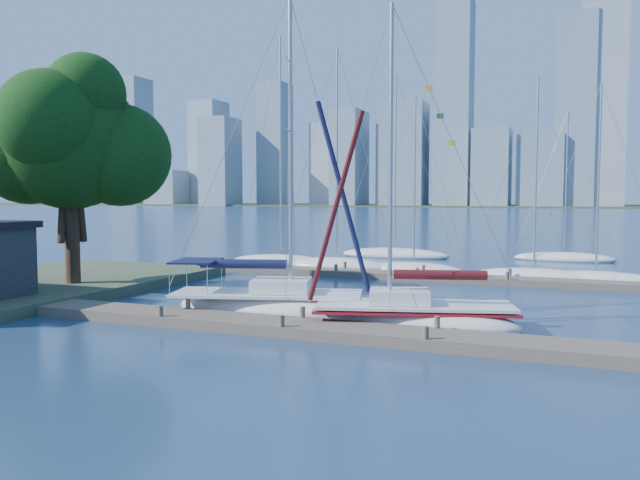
% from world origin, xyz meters
% --- Properties ---
extents(ground, '(700.00, 700.00, 0.00)m').
position_xyz_m(ground, '(0.00, 0.00, 0.00)').
color(ground, navy).
rests_on(ground, ground).
extents(near_dock, '(26.00, 2.00, 0.40)m').
position_xyz_m(near_dock, '(0.00, 0.00, 0.20)').
color(near_dock, '#4F433A').
rests_on(near_dock, ground).
extents(far_dock, '(30.00, 1.80, 0.36)m').
position_xyz_m(far_dock, '(2.00, 16.00, 0.18)').
color(far_dock, '#4F433A').
rests_on(far_dock, ground).
extents(shore, '(12.00, 22.00, 0.50)m').
position_xyz_m(shore, '(-17.00, 3.00, 0.25)').
color(shore, '#38472D').
rests_on(shore, ground).
extents(far_shore, '(800.00, 100.00, 1.50)m').
position_xyz_m(far_shore, '(0.00, 320.00, 0.00)').
color(far_shore, '#38472D').
rests_on(far_shore, ground).
extents(tree, '(9.20, 8.37, 11.80)m').
position_xyz_m(tree, '(-14.18, 4.41, 7.84)').
color(tree, black).
rests_on(tree, ground).
extents(sailboat_navy, '(8.69, 4.87, 13.35)m').
position_xyz_m(sailboat_navy, '(-2.29, 2.58, 1.05)').
color(sailboat_navy, silver).
rests_on(sailboat_navy, ground).
extents(sailboat_maroon, '(8.17, 4.59, 12.37)m').
position_xyz_m(sailboat_maroon, '(3.82, 2.43, 1.00)').
color(sailboat_maroon, silver).
rests_on(sailboat_maroon, ground).
extents(bg_boat_0, '(8.17, 4.42, 16.30)m').
position_xyz_m(bg_boat_0, '(-9.66, 19.32, 0.32)').
color(bg_boat_0, silver).
rests_on(bg_boat_0, ground).
extents(bg_boat_1, '(7.83, 4.17, 14.99)m').
position_xyz_m(bg_boat_1, '(-5.25, 18.69, 0.31)').
color(bg_boat_1, silver).
rests_on(bg_boat_1, ground).
extents(bg_boat_2, '(6.63, 3.34, 11.49)m').
position_xyz_m(bg_boat_2, '(-0.08, 18.90, 0.24)').
color(bg_boat_2, silver).
rests_on(bg_boat_2, ground).
extents(bg_boat_3, '(7.54, 4.25, 12.07)m').
position_xyz_m(bg_boat_3, '(7.23, 18.03, 0.25)').
color(bg_boat_3, silver).
rests_on(bg_boat_3, ground).
extents(bg_boat_4, '(7.34, 2.88, 11.45)m').
position_xyz_m(bg_boat_4, '(10.55, 18.23, 0.23)').
color(bg_boat_4, silver).
rests_on(bg_boat_4, ground).
extents(bg_boat_6, '(9.10, 4.50, 14.94)m').
position_xyz_m(bg_boat_6, '(-3.92, 28.52, 0.28)').
color(bg_boat_6, silver).
rests_on(bg_boat_6, ground).
extents(bg_boat_7, '(7.57, 4.10, 11.58)m').
position_xyz_m(bg_boat_7, '(8.78, 30.63, 0.23)').
color(bg_boat_7, silver).
rests_on(bg_boat_7, ground).
extents(skyline, '(504.07, 51.31, 100.13)m').
position_xyz_m(skyline, '(24.16, 290.09, 35.22)').
color(skyline, gray).
rests_on(skyline, ground).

